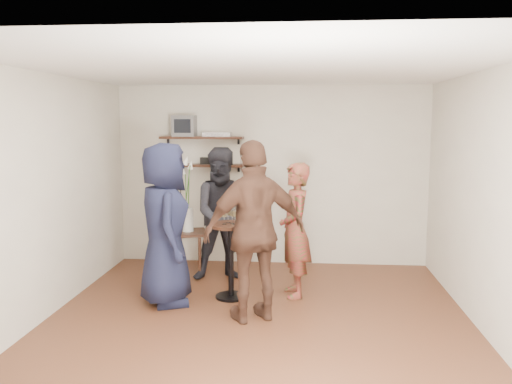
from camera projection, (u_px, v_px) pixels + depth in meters
The scene contains 18 objects.
room at pixel (257, 201), 5.42m from camera, with size 4.58×5.08×2.68m.
shelf_upper at pixel (202, 138), 7.78m from camera, with size 1.20×0.25×0.04m, color black.
shelf_lower at pixel (202, 165), 7.84m from camera, with size 1.20×0.25×0.04m, color black.
crt_monitor at pixel (185, 126), 7.78m from camera, with size 0.32×0.30×0.30m, color #59595B.
dvd_deck at pixel (217, 134), 7.76m from camera, with size 0.40×0.24×0.06m, color silver.
radio at pixel (208, 161), 7.82m from camera, with size 0.22×0.10×0.10m, color black.
power_strip at pixel (174, 163), 7.92m from camera, with size 0.30×0.05×0.03m, color black.
side_table at pixel (188, 238), 7.44m from camera, with size 0.61×0.61×0.59m.
vase_lilies at pixel (188, 208), 7.38m from camera, with size 0.20×0.21×1.05m.
drinks_table at pixel (231, 250), 6.38m from camera, with size 0.49×0.49×0.90m.
wine_glass_fl at pixel (224, 213), 6.29m from camera, with size 0.06×0.06×0.19m.
wine_glass_fr at pixel (235, 212), 6.28m from camera, with size 0.07×0.07×0.21m.
wine_glass_bl at pixel (228, 211), 6.39m from camera, with size 0.07×0.07×0.20m.
wine_glass_br at pixel (232, 212), 6.32m from camera, with size 0.07×0.07×0.21m.
person_plaid at pixel (295, 230), 6.44m from camera, with size 0.59×0.38×1.61m, color red.
person_dark at pixel (224, 214), 7.09m from camera, with size 0.85×0.66×1.75m, color black.
person_navy at pixel (165, 224), 6.14m from camera, with size 0.91×0.59×1.85m, color black.
person_brown at pixel (255, 231), 5.63m from camera, with size 1.12×0.46×1.90m, color #462A1E.
Camera 1 is at (0.47, -5.34, 2.10)m, focal length 38.00 mm.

